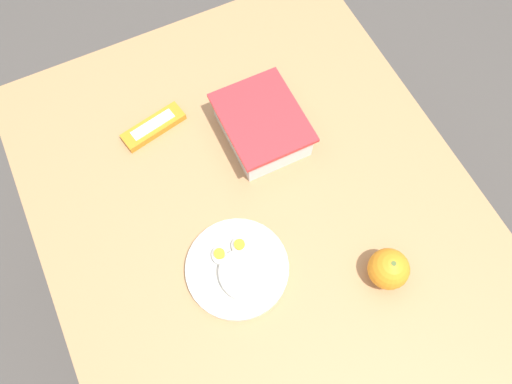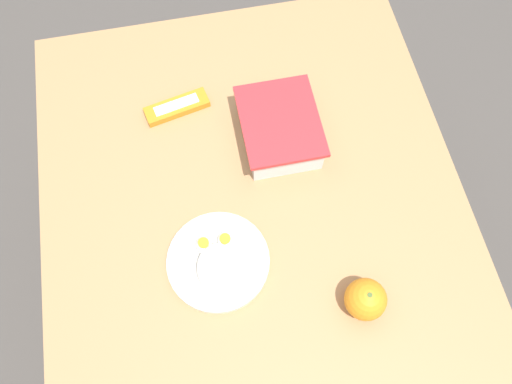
# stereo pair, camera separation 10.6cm
# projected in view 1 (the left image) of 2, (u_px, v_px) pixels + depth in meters

# --- Properties ---
(ground_plane) EXTENTS (10.00, 10.00, 0.00)m
(ground_plane) POSITION_uv_depth(u_px,v_px,m) (261.00, 294.00, 1.78)
(ground_plane) COLOR #4C4742
(table) EXTENTS (1.18, 0.92, 0.77)m
(table) POSITION_uv_depth(u_px,v_px,m) (264.00, 232.00, 1.15)
(table) COLOR #AD7F51
(table) RESTS_ON ground_plane
(food_container) EXTENTS (0.21, 0.17, 0.08)m
(food_container) POSITION_uv_depth(u_px,v_px,m) (262.00, 127.00, 1.13)
(food_container) COLOR white
(food_container) RESTS_ON table
(orange_fruit) EXTENTS (0.08, 0.08, 0.08)m
(orange_fruit) POSITION_uv_depth(u_px,v_px,m) (389.00, 269.00, 0.99)
(orange_fruit) COLOR orange
(orange_fruit) RESTS_ON table
(rice_plate) EXTENTS (0.21, 0.21, 0.05)m
(rice_plate) POSITION_uv_depth(u_px,v_px,m) (238.00, 269.00, 1.01)
(rice_plate) COLOR silver
(rice_plate) RESTS_ON table
(candy_bar) EXTENTS (0.08, 0.16, 0.02)m
(candy_bar) POSITION_uv_depth(u_px,v_px,m) (153.00, 127.00, 1.15)
(candy_bar) COLOR orange
(candy_bar) RESTS_ON table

